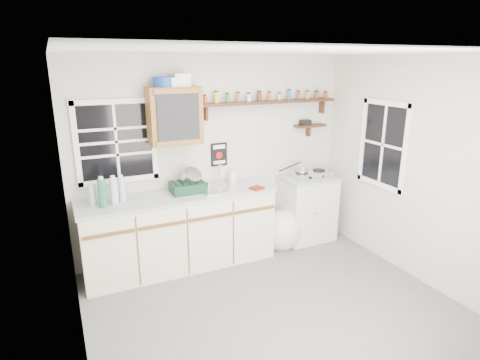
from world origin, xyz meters
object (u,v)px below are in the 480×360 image
right_cabinet (306,208)px  spice_shelf (269,101)px  hotplate (310,174)px  main_cabinet (180,230)px  dish_rack (189,184)px  upper_cabinet (175,116)px

right_cabinet → spice_shelf: size_ratio=0.48×
right_cabinet → spice_shelf: 1.58m
right_cabinet → hotplate: 0.49m
main_cabinet → spice_shelf: bearing=9.3°
dish_rack → hotplate: size_ratio=0.69×
main_cabinet → upper_cabinet: (0.03, 0.14, 1.36)m
upper_cabinet → spice_shelf: 1.27m
dish_rack → main_cabinet: bearing=-160.6°
main_cabinet → right_cabinet: main_cabinet is taller
main_cabinet → dish_rack: bearing=18.7°
main_cabinet → spice_shelf: (1.30, 0.21, 1.47)m
dish_rack → hotplate: bearing=-0.8°
main_cabinet → upper_cabinet: upper_cabinet is taller
upper_cabinet → dish_rack: (0.11, -0.09, -0.81)m
main_cabinet → upper_cabinet: 1.37m
spice_shelf → main_cabinet: bearing=-170.7°
right_cabinet → hotplate: hotplate is taller
spice_shelf → upper_cabinet: bearing=-176.9°
right_cabinet → upper_cabinet: upper_cabinet is taller
hotplate → dish_rack: bearing=-176.6°
right_cabinet → upper_cabinet: size_ratio=1.40×
main_cabinet → right_cabinet: size_ratio=2.54×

